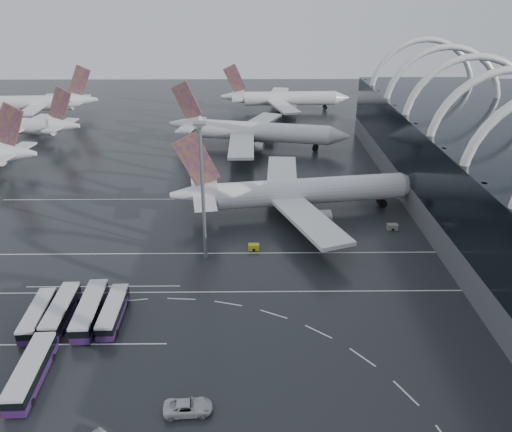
{
  "coord_description": "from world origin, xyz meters",
  "views": [
    {
      "loc": [
        3.09,
        -76.95,
        50.64
      ],
      "look_at": [
        4.08,
        14.97,
        7.0
      ],
      "focal_mm": 35.0,
      "sensor_mm": 36.0,
      "label": 1
    }
  ],
  "objects_px": {
    "gse_cart_belly_b": "(322,218)",
    "floodlight_mast": "(202,176)",
    "bus_row_near_d": "(113,311)",
    "gse_cart_belly_c": "(254,247)",
    "bus_row_far_a": "(31,372)",
    "airliner_main": "(298,192)",
    "jet_remote_mid": "(23,126)",
    "airliner_gate_c": "(283,99)",
    "airliner_gate_b": "(254,132)",
    "gse_cart_belly_d": "(392,227)",
    "gse_cart_belly_e": "(304,218)",
    "gse_cart_belly_a": "(334,239)",
    "bus_row_near_c": "(90,310)",
    "bus_row_near_a": "(38,315)",
    "jet_remote_far": "(42,103)",
    "van_curve_a": "(188,407)",
    "bus_row_near_b": "(61,310)"
  },
  "relations": [
    {
      "from": "airliner_gate_b",
      "to": "bus_row_near_d",
      "type": "xyz_separation_m",
      "value": [
        -23.71,
        -93.26,
        -3.61
      ]
    },
    {
      "from": "bus_row_far_a",
      "to": "gse_cart_belly_c",
      "type": "distance_m",
      "value": 48.54
    },
    {
      "from": "jet_remote_mid",
      "to": "gse_cart_belly_c",
      "type": "bearing_deg",
      "value": 145.2
    },
    {
      "from": "airliner_main",
      "to": "gse_cart_belly_e",
      "type": "height_order",
      "value": "airliner_main"
    },
    {
      "from": "gse_cart_belly_d",
      "to": "gse_cart_belly_b",
      "type": "bearing_deg",
      "value": 163.13
    },
    {
      "from": "airliner_main",
      "to": "gse_cart_belly_d",
      "type": "height_order",
      "value": "airliner_main"
    },
    {
      "from": "airliner_main",
      "to": "bus_row_far_a",
      "type": "distance_m",
      "value": 69.34
    },
    {
      "from": "jet_remote_far",
      "to": "van_curve_a",
      "type": "relative_size",
      "value": 7.39
    },
    {
      "from": "gse_cart_belly_a",
      "to": "airliner_main",
      "type": "bearing_deg",
      "value": 113.99
    },
    {
      "from": "jet_remote_far",
      "to": "gse_cart_belly_e",
      "type": "height_order",
      "value": "jet_remote_far"
    },
    {
      "from": "airliner_main",
      "to": "gse_cart_belly_b",
      "type": "xyz_separation_m",
      "value": [
        5.26,
        -4.52,
        -4.61
      ]
    },
    {
      "from": "bus_row_near_b",
      "to": "bus_row_near_c",
      "type": "relative_size",
      "value": 0.93
    },
    {
      "from": "airliner_gate_c",
      "to": "gse_cart_belly_b",
      "type": "relative_size",
      "value": 22.82
    },
    {
      "from": "bus_row_near_d",
      "to": "gse_cart_belly_e",
      "type": "xyz_separation_m",
      "value": [
        34.89,
        37.31,
        -1.09
      ]
    },
    {
      "from": "bus_row_far_a",
      "to": "gse_cart_belly_d",
      "type": "relative_size",
      "value": 5.77
    },
    {
      "from": "airliner_gate_c",
      "to": "bus_row_near_c",
      "type": "xyz_separation_m",
      "value": [
        -40.12,
        -145.34,
        -3.02
      ]
    },
    {
      "from": "floodlight_mast",
      "to": "gse_cart_belly_b",
      "type": "distance_m",
      "value": 34.87
    },
    {
      "from": "floodlight_mast",
      "to": "bus_row_near_d",
      "type": "bearing_deg",
      "value": -123.86
    },
    {
      "from": "airliner_main",
      "to": "bus_row_near_a",
      "type": "relative_size",
      "value": 5.08
    },
    {
      "from": "gse_cart_belly_b",
      "to": "gse_cart_belly_a",
      "type": "bearing_deg",
      "value": -82.92
    },
    {
      "from": "airliner_main",
      "to": "gse_cart_belly_a",
      "type": "relative_size",
      "value": 26.84
    },
    {
      "from": "gse_cart_belly_a",
      "to": "gse_cart_belly_c",
      "type": "xyz_separation_m",
      "value": [
        -17.17,
        -3.34,
        -0.02
      ]
    },
    {
      "from": "van_curve_a",
      "to": "floodlight_mast",
      "type": "distance_m",
      "value": 43.03
    },
    {
      "from": "gse_cart_belly_e",
      "to": "airliner_main",
      "type": "bearing_deg",
      "value": 105.1
    },
    {
      "from": "bus_row_near_c",
      "to": "gse_cart_belly_c",
      "type": "height_order",
      "value": "bus_row_near_c"
    },
    {
      "from": "gse_cart_belly_b",
      "to": "floodlight_mast",
      "type": "bearing_deg",
      "value": -146.75
    },
    {
      "from": "bus_row_near_d",
      "to": "van_curve_a",
      "type": "bearing_deg",
      "value": -144.29
    },
    {
      "from": "jet_remote_far",
      "to": "gse_cart_belly_a",
      "type": "xyz_separation_m",
      "value": [
        102.55,
        -110.19,
        -4.62
      ]
    },
    {
      "from": "bus_row_near_d",
      "to": "floodlight_mast",
      "type": "xyz_separation_m",
      "value": [
        13.5,
        20.12,
        15.81
      ]
    },
    {
      "from": "airliner_gate_c",
      "to": "gse_cart_belly_b",
      "type": "bearing_deg",
      "value": -90.61
    },
    {
      "from": "gse_cart_belly_a",
      "to": "gse_cart_belly_e",
      "type": "xyz_separation_m",
      "value": [
        -5.42,
        10.57,
        -0.07
      ]
    },
    {
      "from": "jet_remote_mid",
      "to": "bus_row_far_a",
      "type": "height_order",
      "value": "jet_remote_mid"
    },
    {
      "from": "gse_cart_belly_a",
      "to": "gse_cart_belly_e",
      "type": "distance_m",
      "value": 11.88
    },
    {
      "from": "bus_row_near_b",
      "to": "gse_cart_belly_a",
      "type": "xyz_separation_m",
      "value": [
        48.84,
        26.49,
        -1.1
      ]
    },
    {
      "from": "jet_remote_mid",
      "to": "bus_row_far_a",
      "type": "xyz_separation_m",
      "value": [
        48.23,
        -116.54,
        -3.12
      ]
    },
    {
      "from": "airliner_gate_b",
      "to": "gse_cart_belly_d",
      "type": "relative_size",
      "value": 25.59
    },
    {
      "from": "gse_cart_belly_a",
      "to": "gse_cart_belly_e",
      "type": "bearing_deg",
      "value": 117.15
    },
    {
      "from": "gse_cart_belly_c",
      "to": "gse_cart_belly_b",
      "type": "bearing_deg",
      "value": 40.29
    },
    {
      "from": "bus_row_near_d",
      "to": "gse_cart_belly_c",
      "type": "relative_size",
      "value": 5.46
    },
    {
      "from": "jet_remote_far",
      "to": "gse_cart_belly_d",
      "type": "distance_m",
      "value": 156.67
    },
    {
      "from": "airliner_main",
      "to": "airliner_gate_c",
      "type": "relative_size",
      "value": 1.13
    },
    {
      "from": "airliner_gate_c",
      "to": "gse_cart_belly_e",
      "type": "height_order",
      "value": "airliner_gate_c"
    },
    {
      "from": "floodlight_mast",
      "to": "jet_remote_mid",
      "type": "bearing_deg",
      "value": 130.15
    },
    {
      "from": "airliner_main",
      "to": "jet_remote_mid",
      "type": "relative_size",
      "value": 1.41
    },
    {
      "from": "gse_cart_belly_d",
      "to": "gse_cart_belly_e",
      "type": "bearing_deg",
      "value": 165.4
    },
    {
      "from": "jet_remote_far",
      "to": "bus_row_near_a",
      "type": "relative_size",
      "value": 3.82
    },
    {
      "from": "bus_row_near_a",
      "to": "airliner_main",
      "type": "bearing_deg",
      "value": -50.43
    },
    {
      "from": "gse_cart_belly_e",
      "to": "jet_remote_mid",
      "type": "bearing_deg",
      "value": 144.34
    },
    {
      "from": "airliner_main",
      "to": "bus_row_far_a",
      "type": "xyz_separation_m",
      "value": [
        -41.6,
        -55.37,
        -3.44
      ]
    },
    {
      "from": "gse_cart_belly_c",
      "to": "jet_remote_far",
      "type": "bearing_deg",
      "value": 126.95
    }
  ]
}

